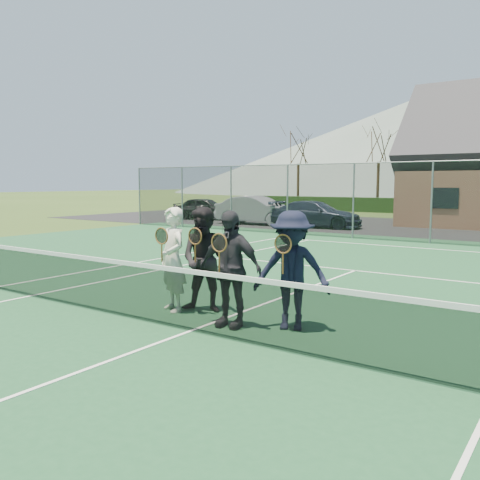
{
  "coord_description": "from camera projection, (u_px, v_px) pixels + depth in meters",
  "views": [
    {
      "loc": [
        4.83,
        -5.64,
        2.23
      ],
      "look_at": [
        -0.14,
        1.5,
        1.25
      ],
      "focal_mm": 38.0,
      "sensor_mm": 36.0,
      "label": 1
    }
  ],
  "objects": [
    {
      "name": "ground",
      "position": [
        466.0,
        230.0,
        23.91
      ],
      "size": [
        220.0,
        220.0,
        0.0
      ],
      "primitive_type": "plane",
      "color": "#324A1A",
      "rests_on": "ground"
    },
    {
      "name": "court_surface",
      "position": [
        191.0,
        332.0,
        7.59
      ],
      "size": [
        30.0,
        30.0,
        0.02
      ],
      "primitive_type": "cube",
      "color": "#1C4C2B",
      "rests_on": "ground"
    },
    {
      "name": "tarmac_carpark",
      "position": [
        383.0,
        226.0,
        26.18
      ],
      "size": [
        40.0,
        12.0,
        0.01
      ],
      "primitive_type": "cube",
      "color": "black",
      "rests_on": "ground"
    },
    {
      "name": "hill_west",
      "position": [
        410.0,
        148.0,
        98.26
      ],
      "size": [
        110.0,
        110.0,
        18.0
      ],
      "primitive_type": "cone",
      "color": "slate",
      "rests_on": "ground"
    },
    {
      "name": "car_a",
      "position": [
        205.0,
        208.0,
        30.88
      ],
      "size": [
        4.23,
        2.59,
        1.35
      ],
      "primitive_type": "imported",
      "rotation": [
        0.0,
        0.0,
        1.84
      ],
      "color": "black",
      "rests_on": "ground"
    },
    {
      "name": "car_b",
      "position": [
        258.0,
        210.0,
        27.16
      ],
      "size": [
        4.69,
        1.8,
        1.53
      ],
      "primitive_type": "imported",
      "rotation": [
        0.0,
        0.0,
        1.61
      ],
      "color": "#919399",
      "rests_on": "ground"
    },
    {
      "name": "car_c",
      "position": [
        316.0,
        214.0,
        25.32
      ],
      "size": [
        4.74,
        2.33,
        1.33
      ],
      "primitive_type": "imported",
      "rotation": [
        0.0,
        0.0,
        1.68
      ],
      "color": "black",
      "rests_on": "ground"
    },
    {
      "name": "court_markings",
      "position": [
        190.0,
        331.0,
        7.59
      ],
      "size": [
        11.03,
        23.83,
        0.01
      ],
      "color": "white",
      "rests_on": "court_surface"
    },
    {
      "name": "tennis_net",
      "position": [
        190.0,
        297.0,
        7.53
      ],
      "size": [
        11.68,
        0.08,
        1.1
      ],
      "color": "slate",
      "rests_on": "ground"
    },
    {
      "name": "perimeter_fence",
      "position": [
        432.0,
        202.0,
        18.43
      ],
      "size": [
        30.07,
        0.07,
        3.02
      ],
      "color": "slate",
      "rests_on": "ground"
    },
    {
      "name": "tree_a",
      "position": [
        299.0,
        140.0,
        42.94
      ],
      "size": [
        3.2,
        3.2,
        7.77
      ],
      "color": "#3A2315",
      "rests_on": "ground"
    },
    {
      "name": "tree_b",
      "position": [
        379.0,
        136.0,
        38.97
      ],
      "size": [
        3.2,
        3.2,
        7.77
      ],
      "color": "#3D2316",
      "rests_on": "ground"
    },
    {
      "name": "player_a",
      "position": [
        173.0,
        259.0,
        8.73
      ],
      "size": [
        0.77,
        0.66,
        1.8
      ],
      "color": "white",
      "rests_on": "court_surface"
    },
    {
      "name": "player_b",
      "position": [
        205.0,
        260.0,
        8.69
      ],
      "size": [
        1.05,
        0.93,
        1.8
      ],
      "color": "black",
      "rests_on": "court_surface"
    },
    {
      "name": "player_c",
      "position": [
        230.0,
        269.0,
        7.78
      ],
      "size": [
        1.1,
        0.56,
        1.8
      ],
      "color": "#28272C",
      "rests_on": "court_surface"
    },
    {
      "name": "player_d",
      "position": [
        292.0,
        270.0,
        7.63
      ],
      "size": [
        1.33,
        1.05,
        1.8
      ],
      "color": "black",
      "rests_on": "court_surface"
    }
  ]
}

